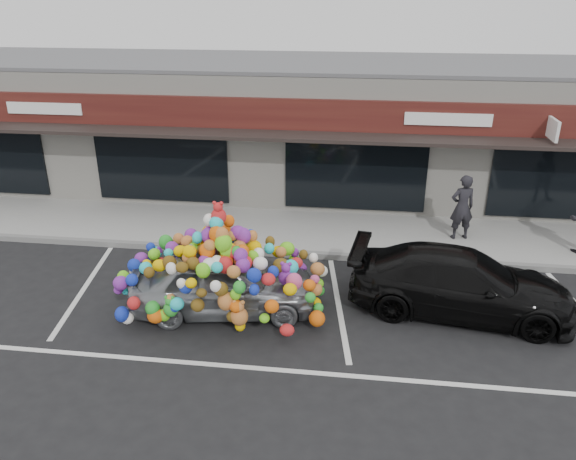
# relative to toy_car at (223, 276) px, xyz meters

# --- Properties ---
(ground) EXTENTS (90.00, 90.00, 0.00)m
(ground) POSITION_rel_toy_car_xyz_m (-0.33, 0.36, -0.85)
(ground) COLOR black
(ground) RESTS_ON ground
(shop_building) EXTENTS (24.00, 7.20, 4.31)m
(shop_building) POSITION_rel_toy_car_xyz_m (-0.33, 8.80, 1.32)
(shop_building) COLOR silver
(shop_building) RESTS_ON ground
(sidewalk) EXTENTS (26.00, 3.00, 0.15)m
(sidewalk) POSITION_rel_toy_car_xyz_m (-0.33, 4.36, -0.77)
(sidewalk) COLOR gray
(sidewalk) RESTS_ON ground
(kerb) EXTENTS (26.00, 0.18, 0.16)m
(kerb) POSITION_rel_toy_car_xyz_m (-0.33, 2.86, -0.77)
(kerb) COLOR slate
(kerb) RESTS_ON ground
(parking_stripe_left) EXTENTS (0.73, 4.37, 0.01)m
(parking_stripe_left) POSITION_rel_toy_car_xyz_m (-3.53, 0.56, -0.84)
(parking_stripe_left) COLOR silver
(parking_stripe_left) RESTS_ON ground
(parking_stripe_mid) EXTENTS (0.73, 4.37, 0.01)m
(parking_stripe_mid) POSITION_rel_toy_car_xyz_m (2.47, 0.56, -0.84)
(parking_stripe_mid) COLOR silver
(parking_stripe_mid) RESTS_ON ground
(lane_line) EXTENTS (14.00, 0.12, 0.01)m
(lane_line) POSITION_rel_toy_car_xyz_m (1.67, -1.94, -0.84)
(lane_line) COLOR silver
(lane_line) RESTS_ON ground
(toy_car) EXTENTS (2.92, 4.51, 2.49)m
(toy_car) POSITION_rel_toy_car_xyz_m (0.00, 0.00, 0.00)
(toy_car) COLOR gray
(toy_car) RESTS_ON ground
(black_sedan) EXTENTS (2.55, 4.98, 1.38)m
(black_sedan) POSITION_rel_toy_car_xyz_m (5.07, 0.64, -0.15)
(black_sedan) COLOR black
(black_sedan) RESTS_ON ground
(pedestrian_a) EXTENTS (0.75, 0.59, 1.82)m
(pedestrian_a) POSITION_rel_toy_car_xyz_m (5.60, 4.32, 0.21)
(pedestrian_a) COLOR black
(pedestrian_a) RESTS_ON sidewalk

